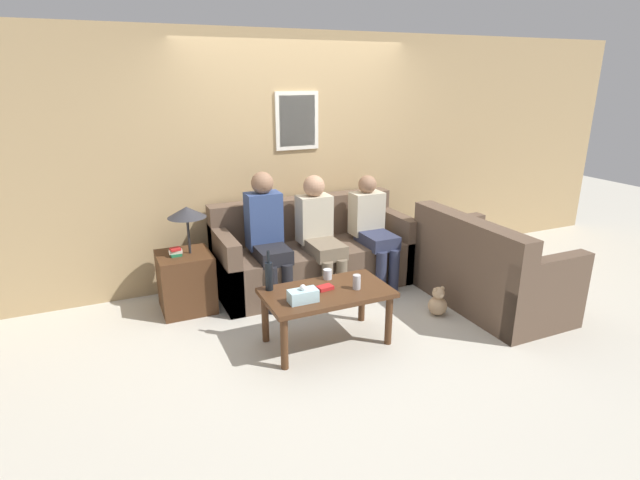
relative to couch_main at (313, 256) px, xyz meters
name	(u,v)px	position (x,y,z in m)	size (l,w,h in m)	color
ground_plane	(333,302)	(0.00, -0.50, -0.32)	(16.00, 16.00, 0.00)	beige
wall_back	(296,158)	(0.00, 0.45, 0.98)	(9.00, 0.08, 2.60)	tan
couch_main	(313,256)	(0.00, 0.00, 0.00)	(2.06, 0.83, 0.91)	brown
couch_side	(487,274)	(1.35, -1.16, 0.00)	(0.83, 1.48, 0.91)	brown
coffee_table	(327,298)	(-0.39, -1.19, 0.09)	(1.05, 0.58, 0.48)	#4C2D19
side_table_with_lamp	(186,276)	(-1.34, -0.06, 0.02)	(0.49, 0.49, 1.02)	#4C2D19
wine_bottle	(269,275)	(-0.82, -0.98, 0.28)	(0.06, 0.06, 0.34)	black
drinking_glass	(328,274)	(-0.28, -0.97, 0.20)	(0.08, 0.08, 0.09)	silver
book_stack	(325,288)	(-0.39, -1.16, 0.17)	(0.14, 0.10, 0.03)	red
soda_can	(357,282)	(-0.15, -1.26, 0.22)	(0.07, 0.07, 0.12)	#BCBCC1
tissue_box	(303,295)	(-0.65, -1.31, 0.21)	(0.23, 0.12, 0.14)	silver
person_left	(267,232)	(-0.55, -0.15, 0.38)	(0.34, 0.59, 1.28)	black
person_middle	(319,231)	(-0.02, -0.21, 0.34)	(0.34, 0.66, 1.21)	#756651
person_right	(373,226)	(0.60, -0.20, 0.31)	(0.34, 0.63, 1.16)	#2D334C
teddy_bear	(438,303)	(0.78, -1.16, -0.20)	(0.18, 0.18, 0.28)	tan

